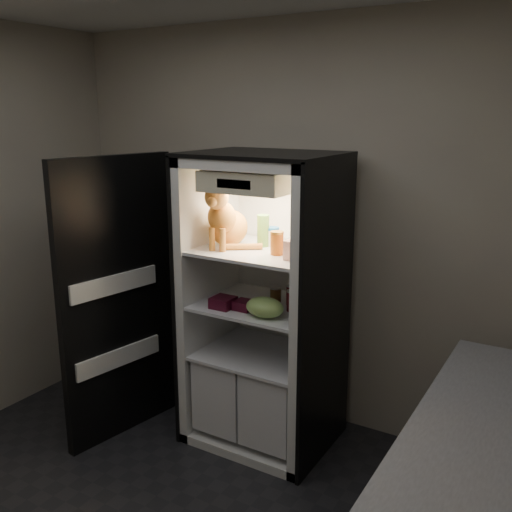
{
  "coord_description": "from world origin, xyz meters",
  "views": [
    {
      "loc": [
        1.71,
        -1.6,
        2.11
      ],
      "look_at": [
        -0.03,
        1.32,
        1.24
      ],
      "focal_mm": 40.0,
      "sensor_mm": 36.0,
      "label": 1
    }
  ],
  "objects_px": {
    "soda_can_a": "(292,295)",
    "tabby_cat": "(226,221)",
    "refrigerator": "(266,323)",
    "salsa_jar": "(277,243)",
    "berry_box_right": "(244,305)",
    "soda_can_c": "(292,301)",
    "grape_bag": "(265,307)",
    "parmesan_shaker": "(263,231)",
    "cream_carton": "(291,250)",
    "mayo_tub": "(272,236)",
    "pepper_jar": "(304,233)",
    "condiment_jar": "(276,294)",
    "soda_can_b": "(292,300)",
    "berry_box_left": "(223,302)"
  },
  "relations": [
    {
      "from": "refrigerator",
      "to": "soda_can_c",
      "type": "distance_m",
      "value": 0.32
    },
    {
      "from": "soda_can_c",
      "to": "grape_bag",
      "type": "relative_size",
      "value": 0.52
    },
    {
      "from": "soda_can_a",
      "to": "tabby_cat",
      "type": "bearing_deg",
      "value": -161.57
    },
    {
      "from": "pepper_jar",
      "to": "berry_box_left",
      "type": "xyz_separation_m",
      "value": [
        -0.41,
        -0.27,
        -0.43
      ]
    },
    {
      "from": "refrigerator",
      "to": "berry_box_right",
      "type": "distance_m",
      "value": 0.28
    },
    {
      "from": "mayo_tub",
      "to": "soda_can_b",
      "type": "relative_size",
      "value": 0.95
    },
    {
      "from": "refrigerator",
      "to": "soda_can_b",
      "type": "distance_m",
      "value": 0.31
    },
    {
      "from": "parmesan_shaker",
      "to": "soda_can_b",
      "type": "xyz_separation_m",
      "value": [
        0.25,
        -0.08,
        -0.39
      ]
    },
    {
      "from": "cream_carton",
      "to": "soda_can_a",
      "type": "height_order",
      "value": "cream_carton"
    },
    {
      "from": "mayo_tub",
      "to": "grape_bag",
      "type": "bearing_deg",
      "value": -67.9
    },
    {
      "from": "soda_can_c",
      "to": "grape_bag",
      "type": "bearing_deg",
      "value": -117.1
    },
    {
      "from": "condiment_jar",
      "to": "berry_box_right",
      "type": "height_order",
      "value": "condiment_jar"
    },
    {
      "from": "parmesan_shaker",
      "to": "mayo_tub",
      "type": "height_order",
      "value": "parmesan_shaker"
    },
    {
      "from": "berry_box_right",
      "to": "grape_bag",
      "type": "bearing_deg",
      "value": -14.95
    },
    {
      "from": "berry_box_left",
      "to": "berry_box_right",
      "type": "distance_m",
      "value": 0.13
    },
    {
      "from": "refrigerator",
      "to": "parmesan_shaker",
      "type": "height_order",
      "value": "refrigerator"
    },
    {
      "from": "soda_can_a",
      "to": "soda_can_c",
      "type": "relative_size",
      "value": 1.01
    },
    {
      "from": "condiment_jar",
      "to": "berry_box_left",
      "type": "height_order",
      "value": "condiment_jar"
    },
    {
      "from": "soda_can_c",
      "to": "berry_box_left",
      "type": "relative_size",
      "value": 0.93
    },
    {
      "from": "tabby_cat",
      "to": "soda_can_c",
      "type": "distance_m",
      "value": 0.64
    },
    {
      "from": "parmesan_shaker",
      "to": "cream_carton",
      "type": "xyz_separation_m",
      "value": [
        0.31,
        -0.21,
        -0.04
      ]
    },
    {
      "from": "berry_box_left",
      "to": "soda_can_c",
      "type": "bearing_deg",
      "value": 22.81
    },
    {
      "from": "berry_box_right",
      "to": "tabby_cat",
      "type": "bearing_deg",
      "value": 153.98
    },
    {
      "from": "cream_carton",
      "to": "grape_bag",
      "type": "bearing_deg",
      "value": -157.13
    },
    {
      "from": "refrigerator",
      "to": "tabby_cat",
      "type": "distance_m",
      "value": 0.71
    },
    {
      "from": "parmesan_shaker",
      "to": "soda_can_b",
      "type": "bearing_deg",
      "value": -18.31
    },
    {
      "from": "grape_bag",
      "to": "cream_carton",
      "type": "bearing_deg",
      "value": 22.87
    },
    {
      "from": "parmesan_shaker",
      "to": "soda_can_c",
      "type": "distance_m",
      "value": 0.48
    },
    {
      "from": "tabby_cat",
      "to": "salsa_jar",
      "type": "distance_m",
      "value": 0.38
    },
    {
      "from": "salsa_jar",
      "to": "pepper_jar",
      "type": "height_order",
      "value": "pepper_jar"
    },
    {
      "from": "berry_box_right",
      "to": "salsa_jar",
      "type": "bearing_deg",
      "value": 24.39
    },
    {
      "from": "cream_carton",
      "to": "soda_can_b",
      "type": "distance_m",
      "value": 0.37
    },
    {
      "from": "soda_can_a",
      "to": "berry_box_right",
      "type": "xyz_separation_m",
      "value": [
        -0.21,
        -0.22,
        -0.03
      ]
    },
    {
      "from": "pepper_jar",
      "to": "berry_box_right",
      "type": "distance_m",
      "value": 0.57
    },
    {
      "from": "parmesan_shaker",
      "to": "refrigerator",
      "type": "bearing_deg",
      "value": -25.08
    },
    {
      "from": "salsa_jar",
      "to": "soda_can_c",
      "type": "distance_m",
      "value": 0.37
    },
    {
      "from": "cream_carton",
      "to": "berry_box_right",
      "type": "height_order",
      "value": "cream_carton"
    },
    {
      "from": "parmesan_shaker",
      "to": "pepper_jar",
      "type": "height_order",
      "value": "pepper_jar"
    },
    {
      "from": "salsa_jar",
      "to": "tabby_cat",
      "type": "bearing_deg",
      "value": 178.32
    },
    {
      "from": "parmesan_shaker",
      "to": "soda_can_a",
      "type": "relative_size",
      "value": 1.6
    },
    {
      "from": "pepper_jar",
      "to": "berry_box_right",
      "type": "height_order",
      "value": "pepper_jar"
    },
    {
      "from": "refrigerator",
      "to": "salsa_jar",
      "type": "height_order",
      "value": "refrigerator"
    },
    {
      "from": "soda_can_c",
      "to": "condiment_jar",
      "type": "distance_m",
      "value": 0.2
    },
    {
      "from": "mayo_tub",
      "to": "grape_bag",
      "type": "distance_m",
      "value": 0.49
    },
    {
      "from": "refrigerator",
      "to": "parmesan_shaker",
      "type": "bearing_deg",
      "value": 154.92
    },
    {
      "from": "pepper_jar",
      "to": "soda_can_c",
      "type": "height_order",
      "value": "pepper_jar"
    },
    {
      "from": "tabby_cat",
      "to": "soda_can_a",
      "type": "distance_m",
      "value": 0.61
    },
    {
      "from": "tabby_cat",
      "to": "pepper_jar",
      "type": "height_order",
      "value": "tabby_cat"
    },
    {
      "from": "grape_bag",
      "to": "berry_box_right",
      "type": "height_order",
      "value": "grape_bag"
    },
    {
      "from": "mayo_tub",
      "to": "berry_box_right",
      "type": "height_order",
      "value": "mayo_tub"
    }
  ]
}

